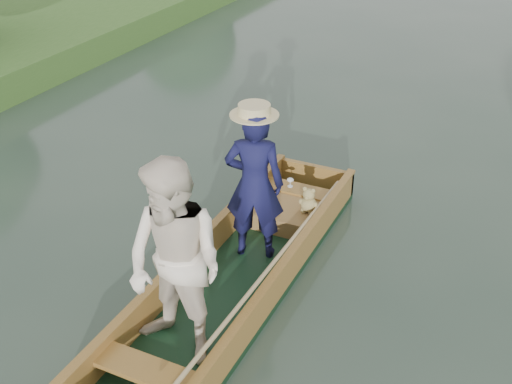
% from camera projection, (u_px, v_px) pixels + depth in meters
% --- Properties ---
extents(ground, '(120.00, 120.00, 0.00)m').
position_uv_depth(ground, '(232.00, 292.00, 6.99)').
color(ground, '#283D30').
rests_on(ground, ground).
extents(punt, '(1.12, 5.00, 2.09)m').
position_uv_depth(punt, '(217.00, 249.00, 6.36)').
color(punt, black).
rests_on(punt, ground).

